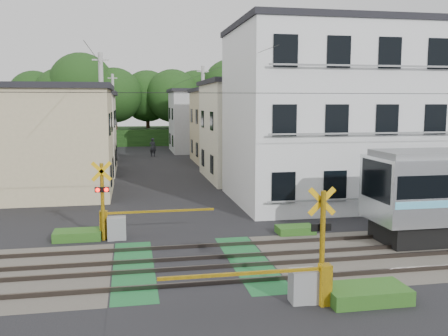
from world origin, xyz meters
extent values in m
plane|color=black|center=(0.00, 0.00, 0.00)|extent=(120.00, 120.00, 0.00)
cube|color=#47423A|center=(0.00, 0.00, 0.00)|extent=(120.00, 6.00, 0.00)
cube|color=black|center=(0.00, 0.00, 0.01)|extent=(5.20, 120.00, 0.00)
cube|color=#145126|center=(-1.90, 0.00, 0.01)|extent=(1.30, 6.00, 0.00)
cube|color=#145126|center=(1.90, 0.00, 0.01)|extent=(1.30, 6.00, 0.00)
cube|color=#3F3833|center=(0.00, -1.90, 0.07)|extent=(120.00, 0.08, 0.14)
cube|color=#3F3833|center=(0.00, -0.50, 0.07)|extent=(120.00, 0.08, 0.14)
cube|color=#3F3833|center=(0.00, 0.50, 0.07)|extent=(120.00, 0.08, 0.14)
cube|color=#3F3833|center=(0.00, 1.90, 0.07)|extent=(120.00, 0.08, 0.14)
cube|color=black|center=(9.51, 1.20, 0.28)|extent=(2.24, 2.06, 0.56)
cube|color=black|center=(7.04, 1.20, 2.42)|extent=(0.10, 2.25, 1.46)
cylinder|color=#EFB00C|center=(3.00, -3.60, 1.50)|extent=(0.14, 0.14, 3.00)
cube|color=#EFB00C|center=(3.00, -3.50, 2.70)|extent=(0.77, 0.05, 0.77)
cube|color=#EFB00C|center=(3.00, -3.50, 2.70)|extent=(0.77, 0.05, 0.77)
cube|color=black|center=(3.00, -3.50, 2.00)|extent=(0.55, 0.05, 0.20)
sphere|color=#FF0C07|center=(2.84, -3.44, 2.00)|extent=(0.16, 0.16, 0.16)
sphere|color=#FF0C07|center=(3.16, -3.44, 2.00)|extent=(0.16, 0.16, 0.16)
cube|color=gray|center=(2.50, -3.60, 0.45)|extent=(0.70, 0.50, 0.90)
cube|color=#EFB00C|center=(3.00, -3.85, 0.55)|extent=(0.30, 0.30, 1.10)
cube|color=#EFB00C|center=(0.75, -3.85, 1.00)|extent=(4.20, 0.08, 0.08)
cylinder|color=#EFB00C|center=(-3.00, 3.60, 1.50)|extent=(0.14, 0.14, 3.00)
cube|color=#EFB00C|center=(-3.00, 3.50, 2.70)|extent=(0.77, 0.05, 0.77)
cube|color=#EFB00C|center=(-3.00, 3.50, 2.70)|extent=(0.77, 0.05, 0.77)
cube|color=black|center=(-3.00, 3.50, 2.00)|extent=(0.55, 0.05, 0.20)
sphere|color=#FF0C07|center=(-3.16, 3.44, 2.00)|extent=(0.16, 0.16, 0.16)
sphere|color=#FF0C07|center=(-2.84, 3.44, 2.00)|extent=(0.16, 0.16, 0.16)
cube|color=gray|center=(-2.50, 3.60, 0.45)|extent=(0.70, 0.50, 0.90)
cube|color=#EFB00C|center=(-3.00, 3.85, 0.55)|extent=(0.30, 0.30, 1.10)
cube|color=#EFB00C|center=(-0.75, 3.85, 1.00)|extent=(4.20, 0.08, 0.08)
cube|color=silver|center=(8.50, 9.50, 4.50)|extent=(10.00, 8.00, 9.00)
cube|color=black|center=(8.50, 9.50, 9.15)|extent=(10.20, 8.16, 0.30)
cube|color=black|center=(4.80, 5.47, 1.50)|extent=(1.10, 0.06, 1.40)
cube|color=black|center=(7.25, 5.47, 1.50)|extent=(1.10, 0.06, 1.40)
cube|color=black|center=(9.70, 5.47, 1.50)|extent=(1.10, 0.06, 1.40)
cube|color=black|center=(12.15, 5.47, 1.50)|extent=(1.10, 0.06, 1.40)
cube|color=gray|center=(8.50, 5.25, 0.90)|extent=(9.00, 0.06, 0.08)
cube|color=black|center=(4.80, 5.47, 4.50)|extent=(1.10, 0.06, 1.40)
cube|color=black|center=(7.25, 5.47, 4.50)|extent=(1.10, 0.06, 1.40)
cube|color=black|center=(9.70, 5.47, 4.50)|extent=(1.10, 0.06, 1.40)
cube|color=black|center=(12.15, 5.47, 4.50)|extent=(1.10, 0.06, 1.40)
cube|color=gray|center=(8.50, 5.25, 3.90)|extent=(9.00, 0.06, 0.08)
cube|color=black|center=(4.80, 5.47, 7.50)|extent=(1.10, 0.06, 1.40)
cube|color=black|center=(7.25, 5.47, 7.50)|extent=(1.10, 0.06, 1.40)
cube|color=black|center=(9.70, 5.47, 7.50)|extent=(1.10, 0.06, 1.40)
cube|color=black|center=(12.15, 5.47, 7.50)|extent=(1.10, 0.06, 1.40)
cube|color=gray|center=(8.50, 5.25, 6.90)|extent=(9.00, 0.06, 0.08)
cube|color=#C2B389|center=(-6.50, 14.00, 3.00)|extent=(7.00, 7.00, 6.00)
cube|color=black|center=(-6.50, 14.00, 6.15)|extent=(7.35, 7.35, 0.30)
cube|color=black|center=(-2.97, 12.25, 1.30)|extent=(0.06, 1.00, 1.20)
cube|color=black|center=(-2.97, 15.75, 1.30)|extent=(0.06, 1.00, 1.20)
cube|color=black|center=(-2.97, 12.25, 4.10)|extent=(0.06, 1.00, 1.20)
cube|color=black|center=(-2.97, 15.75, 4.10)|extent=(0.06, 1.00, 1.20)
cube|color=beige|center=(6.80, 18.00, 3.25)|extent=(7.00, 8.00, 6.50)
cube|color=black|center=(6.80, 18.00, 6.65)|extent=(7.35, 8.40, 0.30)
cube|color=black|center=(3.27, 16.00, 1.30)|extent=(0.06, 1.00, 1.20)
cube|color=black|center=(3.27, 20.00, 1.30)|extent=(0.06, 1.00, 1.20)
cube|color=black|center=(3.27, 16.00, 4.10)|extent=(0.06, 1.00, 1.20)
cube|color=black|center=(3.27, 20.00, 4.10)|extent=(0.06, 1.00, 1.20)
cube|color=beige|center=(-7.00, 23.00, 2.90)|extent=(8.00, 7.00, 5.80)
cube|color=black|center=(-7.00, 23.00, 5.95)|extent=(8.40, 7.35, 0.30)
cube|color=black|center=(-2.97, 21.25, 1.30)|extent=(0.06, 1.00, 1.20)
cube|color=black|center=(-2.97, 24.75, 1.30)|extent=(0.06, 1.00, 1.20)
cube|color=black|center=(-2.97, 21.25, 4.10)|extent=(0.06, 1.00, 1.20)
cube|color=black|center=(-2.97, 24.75, 4.10)|extent=(0.06, 1.00, 1.20)
cube|color=#C2B389|center=(7.20, 28.00, 3.10)|extent=(7.00, 7.00, 6.20)
cube|color=black|center=(7.20, 28.00, 6.35)|extent=(7.35, 7.35, 0.30)
cube|color=black|center=(3.67, 26.25, 1.30)|extent=(0.06, 1.00, 1.20)
cube|color=black|center=(3.67, 29.75, 1.30)|extent=(0.06, 1.00, 1.20)
cube|color=black|center=(3.67, 26.25, 4.10)|extent=(0.06, 1.00, 1.20)
cube|color=black|center=(3.67, 29.75, 4.10)|extent=(0.06, 1.00, 1.20)
cube|color=beige|center=(-6.80, 33.00, 3.00)|extent=(7.00, 8.00, 6.00)
cube|color=black|center=(-6.80, 33.00, 6.15)|extent=(7.35, 8.40, 0.30)
cube|color=black|center=(-3.27, 31.00, 1.30)|extent=(0.06, 1.00, 1.20)
cube|color=black|center=(-3.27, 35.00, 1.30)|extent=(0.06, 1.00, 1.20)
cube|color=black|center=(-3.27, 31.00, 4.10)|extent=(0.06, 1.00, 1.20)
cube|color=black|center=(-3.27, 35.00, 4.10)|extent=(0.06, 1.00, 1.20)
cube|color=#AAACAF|center=(6.50, 38.00, 3.20)|extent=(8.00, 7.00, 6.40)
cube|color=black|center=(6.50, 38.00, 6.55)|extent=(8.40, 7.35, 0.30)
cube|color=black|center=(2.47, 36.25, 1.30)|extent=(0.06, 1.00, 1.20)
cube|color=black|center=(2.47, 39.75, 1.30)|extent=(0.06, 1.00, 1.20)
cube|color=black|center=(2.47, 36.25, 4.10)|extent=(0.06, 1.00, 1.20)
cube|color=black|center=(2.47, 39.75, 4.10)|extent=(0.06, 1.00, 1.20)
cube|color=#1B3B13|center=(0.00, 50.00, 1.00)|extent=(40.00, 10.00, 2.00)
cylinder|color=#332114|center=(-13.30, 49.57, 2.29)|extent=(0.50, 0.50, 4.58)
sphere|color=#1B3B13|center=(-13.30, 49.57, 5.96)|extent=(6.41, 6.41, 6.41)
cylinder|color=#332114|center=(-9.86, 47.30, 2.35)|extent=(0.50, 0.50, 4.69)
sphere|color=#1B3B13|center=(-9.86, 47.30, 6.10)|extent=(6.57, 6.57, 6.57)
cylinder|color=#332114|center=(-7.43, 46.76, 2.79)|extent=(0.50, 0.50, 5.58)
sphere|color=#1B3B13|center=(-7.43, 46.76, 7.26)|extent=(7.82, 7.82, 7.82)
cylinder|color=#332114|center=(-3.60, 46.75, 2.37)|extent=(0.50, 0.50, 4.74)
sphere|color=#1B3B13|center=(-3.60, 46.75, 6.16)|extent=(6.63, 6.63, 6.63)
cylinder|color=#332114|center=(0.45, 49.78, 2.35)|extent=(0.50, 0.50, 4.69)
sphere|color=#1B3B13|center=(0.45, 49.78, 6.10)|extent=(6.57, 6.57, 6.57)
cylinder|color=#332114|center=(3.47, 47.24, 2.35)|extent=(0.50, 0.50, 4.69)
sphere|color=#1B3B13|center=(3.47, 47.24, 6.10)|extent=(6.57, 6.57, 6.57)
cylinder|color=#332114|center=(6.88, 50.85, 2.38)|extent=(0.50, 0.50, 4.76)
sphere|color=#1B3B13|center=(6.88, 50.85, 6.19)|extent=(6.67, 6.67, 6.67)
cylinder|color=#332114|center=(10.98, 47.39, 2.69)|extent=(0.50, 0.50, 5.39)
sphere|color=#1B3B13|center=(10.98, 47.39, 7.01)|extent=(7.54, 7.54, 7.54)
cylinder|color=#332114|center=(13.39, 49.51, 2.81)|extent=(0.50, 0.50, 5.61)
sphere|color=#1B3B13|center=(13.39, 49.51, 7.30)|extent=(7.86, 7.86, 7.86)
cube|color=black|center=(6.00, 1.20, 5.60)|extent=(60.00, 0.02, 0.02)
cylinder|color=#A5A5A0|center=(-3.40, 13.00, 4.00)|extent=(0.26, 0.26, 8.00)
cube|color=#A5A5A0|center=(-3.40, 13.00, 7.60)|extent=(0.90, 0.08, 0.08)
cylinder|color=#A5A5A0|center=(3.60, 22.00, 4.00)|extent=(0.26, 0.26, 8.00)
cube|color=#A5A5A0|center=(3.60, 22.00, 7.60)|extent=(0.90, 0.08, 0.08)
cylinder|color=#A5A5A0|center=(-3.40, 34.00, 4.00)|extent=(0.26, 0.26, 8.00)
cube|color=#A5A5A0|center=(-3.40, 34.00, 7.60)|extent=(0.90, 0.08, 0.08)
cube|color=black|center=(-3.40, 23.50, 7.40)|extent=(0.02, 42.00, 0.02)
cube|color=black|center=(3.60, 23.50, 7.40)|extent=(0.02, 42.00, 0.02)
imported|color=#202228|center=(0.28, 33.42, 0.92)|extent=(0.79, 0.66, 1.85)
cube|color=#2D5E1E|center=(4.20, -3.80, 0.20)|extent=(2.20, 1.20, 0.40)
cube|color=#2D5E1E|center=(-4.00, 3.90, 0.18)|extent=(1.80, 1.00, 0.36)
cube|color=#2D5E1E|center=(4.60, 3.20, 0.15)|extent=(1.50, 0.90, 0.30)
camera|label=1|loc=(-1.92, -15.65, 5.28)|focal=40.00mm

